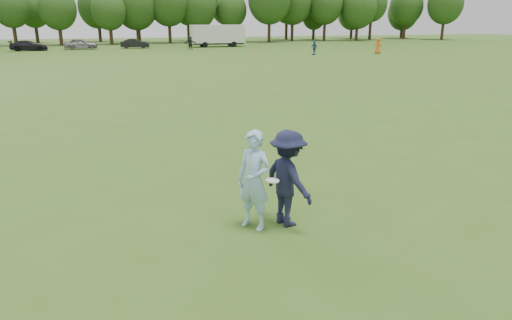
{
  "coord_description": "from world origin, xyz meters",
  "views": [
    {
      "loc": [
        -2.08,
        -8.23,
        4.03
      ],
      "look_at": [
        0.75,
        0.8,
        1.1
      ],
      "focal_mm": 32.0,
      "sensor_mm": 36.0,
      "label": 1
    }
  ],
  "objects_px": {
    "player_far_c": "(378,46)",
    "player_far_d": "(190,43)",
    "player_far_b": "(314,48)",
    "car_d": "(29,46)",
    "car_e": "(81,44)",
    "car_f": "(135,44)",
    "field_cone": "(253,50)",
    "defender": "(288,178)",
    "cargo_trailer": "(218,35)",
    "thrower": "(254,180)"
  },
  "relations": [
    {
      "from": "player_far_b",
      "to": "field_cone",
      "type": "height_order",
      "value": "player_far_b"
    },
    {
      "from": "car_e",
      "to": "car_d",
      "type": "bearing_deg",
      "value": 98.81
    },
    {
      "from": "player_far_d",
      "to": "cargo_trailer",
      "type": "distance_m",
      "value": 7.56
    },
    {
      "from": "player_far_c",
      "to": "player_far_d",
      "type": "bearing_deg",
      "value": -2.41
    },
    {
      "from": "player_far_d",
      "to": "car_e",
      "type": "bearing_deg",
      "value": 162.77
    },
    {
      "from": "player_far_d",
      "to": "car_d",
      "type": "bearing_deg",
      "value": 171.79
    },
    {
      "from": "car_e",
      "to": "field_cone",
      "type": "bearing_deg",
      "value": -120.09
    },
    {
      "from": "car_d",
      "to": "field_cone",
      "type": "height_order",
      "value": "car_d"
    },
    {
      "from": "player_far_c",
      "to": "car_f",
      "type": "height_order",
      "value": "player_far_c"
    },
    {
      "from": "player_far_d",
      "to": "field_cone",
      "type": "distance_m",
      "value": 9.48
    },
    {
      "from": "car_e",
      "to": "cargo_trailer",
      "type": "height_order",
      "value": "cargo_trailer"
    },
    {
      "from": "player_far_c",
      "to": "player_far_d",
      "type": "xyz_separation_m",
      "value": [
        -20.23,
        14.56,
        -0.06
      ]
    },
    {
      "from": "player_far_b",
      "to": "car_f",
      "type": "xyz_separation_m",
      "value": [
        -19.28,
        19.23,
        -0.16
      ]
    },
    {
      "from": "thrower",
      "to": "field_cone",
      "type": "relative_size",
      "value": 6.66
    },
    {
      "from": "player_far_b",
      "to": "car_d",
      "type": "bearing_deg",
      "value": -133.18
    },
    {
      "from": "player_far_b",
      "to": "car_f",
      "type": "height_order",
      "value": "player_far_b"
    },
    {
      "from": "player_far_b",
      "to": "player_far_c",
      "type": "bearing_deg",
      "value": 69.14
    },
    {
      "from": "player_far_b",
      "to": "cargo_trailer",
      "type": "bearing_deg",
      "value": -174.56
    },
    {
      "from": "car_e",
      "to": "player_far_d",
      "type": "bearing_deg",
      "value": -111.71
    },
    {
      "from": "defender",
      "to": "cargo_trailer",
      "type": "distance_m",
      "value": 62.72
    },
    {
      "from": "car_e",
      "to": "car_f",
      "type": "height_order",
      "value": "car_e"
    },
    {
      "from": "player_far_b",
      "to": "car_e",
      "type": "bearing_deg",
      "value": -140.39
    },
    {
      "from": "defender",
      "to": "player_far_b",
      "type": "xyz_separation_m",
      "value": [
        19.69,
        42.19,
        -0.16
      ]
    },
    {
      "from": "thrower",
      "to": "cargo_trailer",
      "type": "distance_m",
      "value": 62.8
    },
    {
      "from": "player_far_b",
      "to": "field_cone",
      "type": "xyz_separation_m",
      "value": [
        -5.21,
        7.43,
        -0.67
      ]
    },
    {
      "from": "player_far_d",
      "to": "defender",
      "type": "bearing_deg",
      "value": -94.91
    },
    {
      "from": "car_f",
      "to": "field_cone",
      "type": "xyz_separation_m",
      "value": [
        14.08,
        -11.81,
        -0.51
      ]
    },
    {
      "from": "player_far_b",
      "to": "player_far_c",
      "type": "distance_m",
      "value": 8.04
    },
    {
      "from": "car_d",
      "to": "field_cone",
      "type": "bearing_deg",
      "value": -110.65
    },
    {
      "from": "car_f",
      "to": "field_cone",
      "type": "bearing_deg",
      "value": -123.84
    },
    {
      "from": "defender",
      "to": "field_cone",
      "type": "xyz_separation_m",
      "value": [
        14.48,
        49.62,
        -0.84
      ]
    },
    {
      "from": "field_cone",
      "to": "car_d",
      "type": "bearing_deg",
      "value": 159.67
    },
    {
      "from": "car_d",
      "to": "car_f",
      "type": "relative_size",
      "value": 1.14
    },
    {
      "from": "player_far_d",
      "to": "player_far_b",
      "type": "bearing_deg",
      "value": -45.61
    },
    {
      "from": "player_far_d",
      "to": "car_d",
      "type": "xyz_separation_m",
      "value": [
        -20.75,
        3.99,
        -0.23
      ]
    },
    {
      "from": "cargo_trailer",
      "to": "player_far_c",
      "type": "bearing_deg",
      "value": -52.98
    },
    {
      "from": "defender",
      "to": "field_cone",
      "type": "bearing_deg",
      "value": -34.4
    },
    {
      "from": "defender",
      "to": "cargo_trailer",
      "type": "relative_size",
      "value": 0.22
    },
    {
      "from": "player_far_d",
      "to": "car_d",
      "type": "height_order",
      "value": "player_far_d"
    },
    {
      "from": "player_far_c",
      "to": "field_cone",
      "type": "xyz_separation_m",
      "value": [
        -13.2,
        8.26,
        -0.8
      ]
    },
    {
      "from": "player_far_b",
      "to": "car_d",
      "type": "relative_size",
      "value": 0.36
    },
    {
      "from": "cargo_trailer",
      "to": "player_far_b",
      "type": "bearing_deg",
      "value": -69.62
    },
    {
      "from": "thrower",
      "to": "car_e",
      "type": "xyz_separation_m",
      "value": [
        -6.2,
        61.05,
        -0.24
      ]
    },
    {
      "from": "defender",
      "to": "car_d",
      "type": "relative_size",
      "value": 0.43
    },
    {
      "from": "car_d",
      "to": "cargo_trailer",
      "type": "relative_size",
      "value": 0.51
    },
    {
      "from": "thrower",
      "to": "defender",
      "type": "xyz_separation_m",
      "value": [
        0.69,
        -0.06,
        -0.01
      ]
    },
    {
      "from": "player_far_b",
      "to": "car_f",
      "type": "relative_size",
      "value": 0.41
    },
    {
      "from": "car_f",
      "to": "cargo_trailer",
      "type": "bearing_deg",
      "value": -83.73
    },
    {
      "from": "player_far_b",
      "to": "car_d",
      "type": "distance_m",
      "value": 37.45
    },
    {
      "from": "defender",
      "to": "player_far_b",
      "type": "relative_size",
      "value": 1.2
    }
  ]
}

